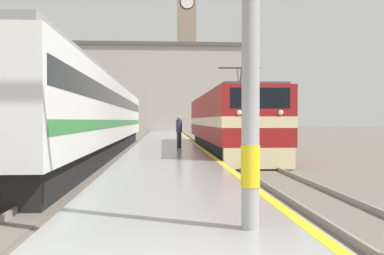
# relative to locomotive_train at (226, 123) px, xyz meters

# --- Properties ---
(ground_plane) EXTENTS (200.00, 200.00, 0.00)m
(ground_plane) POSITION_rel_locomotive_train_xyz_m (-3.43, 7.85, -1.80)
(ground_plane) COLOR #70665B
(platform) EXTENTS (4.02, 140.00, 0.40)m
(platform) POSITION_rel_locomotive_train_xyz_m (-3.43, 2.85, -1.60)
(platform) COLOR #999999
(platform) RESTS_ON ground
(rail_track_near) EXTENTS (2.83, 140.00, 0.16)m
(rail_track_near) POSITION_rel_locomotive_train_xyz_m (0.00, 2.85, -1.77)
(rail_track_near) COLOR #70665B
(rail_track_near) RESTS_ON ground
(rail_track_far) EXTENTS (2.83, 140.00, 0.16)m
(rail_track_far) POSITION_rel_locomotive_train_xyz_m (-7.42, 2.85, -1.77)
(rail_track_far) COLOR #70665B
(rail_track_far) RESTS_ON ground
(locomotive_train) EXTENTS (2.92, 18.59, 4.49)m
(locomotive_train) POSITION_rel_locomotive_train_xyz_m (0.00, 0.00, 0.00)
(locomotive_train) COLOR black
(locomotive_train) RESTS_ON ground
(passenger_train) EXTENTS (2.92, 33.47, 4.08)m
(passenger_train) POSITION_rel_locomotive_train_xyz_m (-7.42, -0.45, 0.39)
(passenger_train) COLOR black
(passenger_train) RESTS_ON ground
(person_on_platform) EXTENTS (0.34, 0.34, 1.81)m
(person_on_platform) POSITION_rel_locomotive_train_xyz_m (-2.78, -0.93, -0.44)
(person_on_platform) COLOR #23232D
(person_on_platform) RESTS_ON platform
(clock_tower) EXTENTS (3.76, 3.76, 26.28)m
(clock_tower) POSITION_rel_locomotive_train_xyz_m (0.28, 49.76, 12.01)
(clock_tower) COLOR gray
(clock_tower) RESTS_ON ground
(station_building) EXTENTS (25.15, 8.55, 12.83)m
(station_building) POSITION_rel_locomotive_train_xyz_m (-3.62, 40.47, 4.64)
(station_building) COLOR #A8A399
(station_building) RESTS_ON ground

